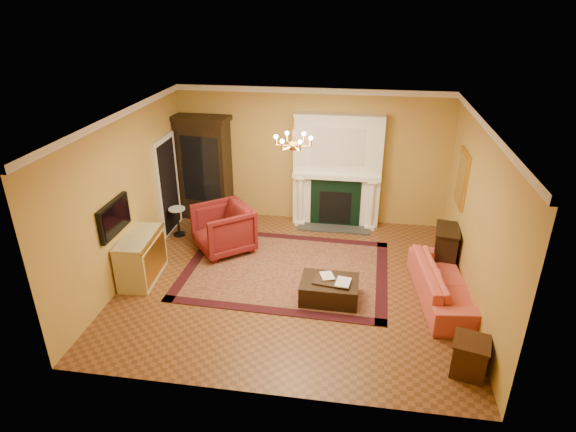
% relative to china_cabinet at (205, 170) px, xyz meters
% --- Properties ---
extents(floor, '(6.00, 5.50, 0.02)m').
position_rel_china_cabinet_xyz_m(floor, '(2.37, -2.49, -1.15)').
color(floor, brown).
rests_on(floor, ground).
extents(ceiling, '(6.00, 5.50, 0.02)m').
position_rel_china_cabinet_xyz_m(ceiling, '(2.37, -2.49, 1.87)').
color(ceiling, silver).
rests_on(ceiling, wall_back).
extents(wall_back, '(6.00, 0.02, 3.00)m').
position_rel_china_cabinet_xyz_m(wall_back, '(2.37, 0.27, 0.36)').
color(wall_back, '#B78541').
rests_on(wall_back, floor).
extents(wall_front, '(6.00, 0.02, 3.00)m').
position_rel_china_cabinet_xyz_m(wall_front, '(2.37, -5.25, 0.36)').
color(wall_front, '#B78541').
rests_on(wall_front, floor).
extents(wall_left, '(0.02, 5.50, 3.00)m').
position_rel_china_cabinet_xyz_m(wall_left, '(-0.64, -2.49, 0.36)').
color(wall_left, '#B78541').
rests_on(wall_left, floor).
extents(wall_right, '(0.02, 5.50, 3.00)m').
position_rel_china_cabinet_xyz_m(wall_right, '(5.38, -2.49, 0.36)').
color(wall_right, '#B78541').
rests_on(wall_right, floor).
extents(fireplace, '(1.90, 0.70, 2.50)m').
position_rel_china_cabinet_xyz_m(fireplace, '(2.97, 0.08, 0.06)').
color(fireplace, white).
rests_on(fireplace, wall_back).
extents(crown_molding, '(6.00, 5.50, 0.12)m').
position_rel_china_cabinet_xyz_m(crown_molding, '(2.37, -1.53, 1.80)').
color(crown_molding, white).
rests_on(crown_molding, ceiling).
extents(doorway, '(0.08, 1.05, 2.10)m').
position_rel_china_cabinet_xyz_m(doorway, '(-0.58, -0.79, -0.09)').
color(doorway, silver).
rests_on(doorway, wall_left).
extents(tv_panel, '(0.09, 0.95, 0.58)m').
position_rel_china_cabinet_xyz_m(tv_panel, '(-0.57, -3.09, 0.21)').
color(tv_panel, black).
rests_on(tv_panel, wall_left).
extents(gilt_mirror, '(0.06, 0.76, 1.05)m').
position_rel_china_cabinet_xyz_m(gilt_mirror, '(5.34, -1.09, 0.51)').
color(gilt_mirror, gold).
rests_on(gilt_mirror, wall_right).
extents(chandelier, '(0.63, 0.55, 0.53)m').
position_rel_china_cabinet_xyz_m(chandelier, '(2.37, -2.49, 1.47)').
color(chandelier, gold).
rests_on(chandelier, ceiling).
extents(oriental_rug, '(3.88, 2.96, 0.02)m').
position_rel_china_cabinet_xyz_m(oriental_rug, '(2.19, -2.12, -1.13)').
color(oriental_rug, '#42100E').
rests_on(oriental_rug, floor).
extents(china_cabinet, '(1.19, 0.65, 2.27)m').
position_rel_china_cabinet_xyz_m(china_cabinet, '(0.00, 0.00, 0.00)').
color(china_cabinet, black).
rests_on(china_cabinet, floor).
extents(wingback_armchair, '(1.39, 1.40, 1.05)m').
position_rel_china_cabinet_xyz_m(wingback_armchair, '(0.82, -1.54, -0.61)').
color(wingback_armchair, maroon).
rests_on(wingback_armchair, floor).
extents(pedestal_table, '(0.35, 0.35, 0.63)m').
position_rel_china_cabinet_xyz_m(pedestal_table, '(-0.33, -1.03, -0.77)').
color(pedestal_table, black).
rests_on(pedestal_table, floor).
extents(commode, '(0.62, 1.19, 0.86)m').
position_rel_china_cabinet_xyz_m(commode, '(-0.36, -2.79, -0.71)').
color(commode, '#BEB58B').
rests_on(commode, floor).
extents(coral_sofa, '(0.86, 2.20, 0.84)m').
position_rel_china_cabinet_xyz_m(coral_sofa, '(5.00, -2.65, -0.72)').
color(coral_sofa, '#C2493D').
rests_on(coral_sofa, floor).
extents(end_table, '(0.54, 0.54, 0.51)m').
position_rel_china_cabinet_xyz_m(end_table, '(5.09, -4.42, -0.88)').
color(end_table, '#381E0F').
rests_on(end_table, floor).
extents(console_table, '(0.50, 0.75, 0.77)m').
position_rel_china_cabinet_xyz_m(console_table, '(5.15, -1.52, -0.75)').
color(console_table, black).
rests_on(console_table, floor).
extents(leather_ottoman, '(0.98, 0.72, 0.36)m').
position_rel_china_cabinet_xyz_m(leather_ottoman, '(3.07, -2.96, -0.94)').
color(leather_ottoman, black).
rests_on(leather_ottoman, oriental_rug).
extents(ottoman_tray, '(0.50, 0.41, 0.03)m').
position_rel_china_cabinet_xyz_m(ottoman_tray, '(3.03, -2.99, -0.74)').
color(ottoman_tray, black).
rests_on(ottoman_tray, leather_ottoman).
extents(book_a, '(0.20, 0.09, 0.28)m').
position_rel_china_cabinet_xyz_m(book_a, '(2.93, -2.93, -0.59)').
color(book_a, gray).
rests_on(book_a, ottoman_tray).
extents(book_b, '(0.24, 0.06, 0.32)m').
position_rel_china_cabinet_xyz_m(book_b, '(3.18, -3.03, -0.57)').
color(book_b, gray).
rests_on(book_b, ottoman_tray).
extents(topiary_left, '(0.17, 0.17, 0.45)m').
position_rel_china_cabinet_xyz_m(topiary_left, '(2.43, 0.04, 0.34)').
color(topiary_left, gray).
rests_on(topiary_left, fireplace).
extents(topiary_right, '(0.18, 0.18, 0.47)m').
position_rel_china_cabinet_xyz_m(topiary_right, '(3.68, 0.04, 0.35)').
color(topiary_right, gray).
rests_on(topiary_right, fireplace).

